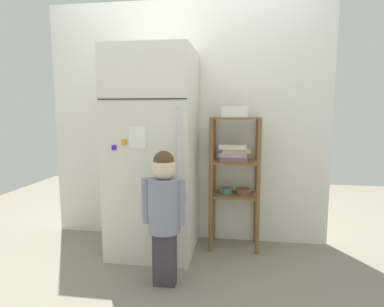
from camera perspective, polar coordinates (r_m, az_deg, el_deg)
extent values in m
plane|color=gray|center=(3.03, -2.26, -16.84)|extent=(6.00, 6.00, 0.00)
cube|color=silver|center=(3.13, -1.08, 5.38)|extent=(2.68, 0.03, 2.27)
cube|color=silver|center=(2.85, -6.75, 0.09)|extent=(0.71, 0.65, 1.77)
cube|color=black|center=(2.52, -8.90, 9.42)|extent=(0.70, 0.01, 0.01)
cylinder|color=silver|center=(2.44, -2.50, 2.31)|extent=(0.02, 0.02, 0.52)
cube|color=white|center=(2.53, -9.52, 2.83)|extent=(0.13, 0.00, 0.17)
cube|color=#AE23D1|center=(2.57, -4.50, -8.88)|extent=(0.04, 0.01, 0.03)
cube|color=#773FEF|center=(2.55, -3.89, -7.55)|extent=(0.03, 0.01, 0.03)
cube|color=#5216D1|center=(2.61, -13.52, 1.01)|extent=(0.04, 0.02, 0.04)
cube|color=orange|center=(2.57, -11.82, 1.95)|extent=(0.04, 0.02, 0.04)
cube|color=#3C3740|center=(2.46, -4.89, -17.76)|extent=(0.16, 0.10, 0.40)
cylinder|color=gray|center=(2.32, -5.00, -9.03)|extent=(0.23, 0.23, 0.38)
sphere|color=gray|center=(2.34, -4.66, -4.33)|extent=(0.10, 0.10, 0.10)
sphere|color=beige|center=(2.26, -5.08, -2.53)|extent=(0.17, 0.17, 0.17)
sphere|color=#4C3823|center=(2.25, -5.09, -1.35)|extent=(0.15, 0.15, 0.15)
cylinder|color=gray|center=(2.34, -8.02, -8.18)|extent=(0.06, 0.06, 0.32)
cylinder|color=gray|center=(2.29, -1.92, -8.51)|extent=(0.06, 0.06, 0.32)
cylinder|color=brown|center=(2.86, 3.33, -5.71)|extent=(0.04, 0.04, 1.19)
cylinder|color=brown|center=(2.85, 11.53, -5.88)|extent=(0.04, 0.04, 1.19)
cylinder|color=brown|center=(3.12, 3.78, -4.60)|extent=(0.04, 0.04, 1.19)
cylinder|color=brown|center=(3.11, 11.28, -4.75)|extent=(0.04, 0.04, 1.19)
cube|color=brown|center=(2.90, 7.68, 6.15)|extent=(0.42, 0.29, 0.02)
cube|color=brown|center=(2.94, 7.55, -1.46)|extent=(0.42, 0.29, 0.02)
cube|color=brown|center=(3.00, 7.44, -7.21)|extent=(0.42, 0.29, 0.02)
cube|color=#B293A3|center=(2.95, 7.31, -0.87)|extent=(0.24, 0.17, 0.04)
cube|color=#B293A3|center=(2.92, 7.19, -0.17)|extent=(0.25, 0.17, 0.04)
cube|color=#C6AD8E|center=(2.92, 7.72, 0.54)|extent=(0.25, 0.17, 0.04)
cube|color=silver|center=(2.91, 7.17, 1.21)|extent=(0.25, 0.17, 0.04)
cylinder|color=#4C7266|center=(2.99, 5.97, -6.52)|extent=(0.13, 0.13, 0.05)
cylinder|color=brown|center=(2.99, 8.95, -6.59)|extent=(0.14, 0.14, 0.05)
cube|color=white|center=(2.89, 7.49, 6.39)|extent=(0.22, 0.18, 0.01)
cube|color=white|center=(2.80, 7.47, 7.25)|extent=(0.22, 0.01, 0.09)
cube|color=white|center=(2.98, 7.54, 7.26)|extent=(0.22, 0.01, 0.09)
cube|color=white|center=(2.90, 5.35, 7.29)|extent=(0.01, 0.18, 0.09)
cube|color=white|center=(2.89, 9.67, 7.21)|extent=(0.01, 0.18, 0.09)
sphere|color=#A72E1C|center=(2.90, 8.07, 7.17)|extent=(0.07, 0.07, 0.07)
sphere|color=red|center=(2.87, 8.17, 7.16)|extent=(0.07, 0.07, 0.07)
sphere|color=maroon|center=(2.87, 6.83, 7.23)|extent=(0.08, 0.08, 0.08)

